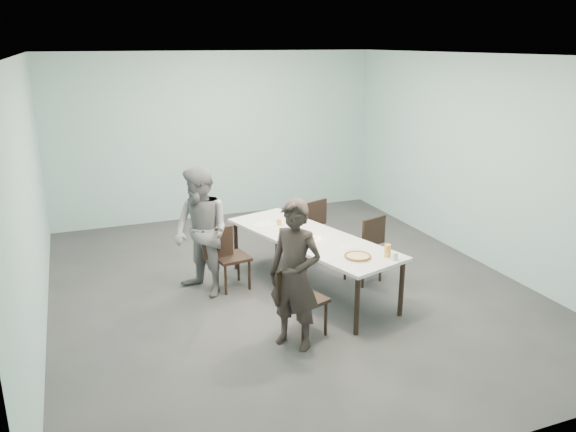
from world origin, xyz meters
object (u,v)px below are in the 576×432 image
object	(u,v)px
chair_near_right	(368,245)
chair_near_left	(299,296)
water_tumbler	(394,256)
diner_far	(201,232)
pizza	(358,257)
diner_near	(295,275)
amber_tumbler	(279,222)
tealight	(311,237)
side_plate	(345,247)
table	(311,241)
chair_far_left	(226,253)
beer_glass	(388,251)
chair_far_right	(310,225)

from	to	relation	value
chair_near_right	chair_near_left	bearing A→B (deg)	20.43
chair_near_left	water_tumbler	world-z (taller)	chair_near_left
diner_far	pizza	distance (m)	2.02
chair_near_right	diner_near	distance (m)	2.07
water_tumbler	amber_tumbler	distance (m)	1.86
chair_near_right	tealight	world-z (taller)	chair_near_right
side_plate	diner_far	bearing A→B (deg)	148.70
table	chair_near_left	distance (m)	1.26
chair_near_left	diner_near	xyz separation A→B (m)	(-0.11, -0.14, 0.31)
side_plate	water_tumbler	xyz separation A→B (m)	(0.34, -0.56, 0.04)
table	diner_near	bearing A→B (deg)	-120.60
chair_near_left	water_tumbler	bearing A→B (deg)	-19.09
side_plate	chair_far_left	bearing A→B (deg)	142.09
diner_near	beer_glass	world-z (taller)	diner_near
diner_far	water_tumbler	distance (m)	2.43
diner_near	amber_tumbler	world-z (taller)	diner_near
chair_far_right	chair_far_left	bearing A→B (deg)	4.50
beer_glass	tealight	distance (m)	1.08
chair_far_left	water_tumbler	size ratio (longest dim) A/B	9.67
chair_far_left	tealight	bearing A→B (deg)	-35.21
diner_far	pizza	xyz separation A→B (m)	(1.54, -1.31, -0.07)
chair_far_left	amber_tumbler	xyz separation A→B (m)	(0.80, 0.16, 0.29)
pizza	side_plate	bearing A→B (deg)	86.27
diner_far	beer_glass	bearing A→B (deg)	26.93
diner_near	pizza	world-z (taller)	diner_near
table	diner_near	world-z (taller)	diner_near
diner_near	pizza	bearing A→B (deg)	70.76
pizza	water_tumbler	bearing A→B (deg)	-28.33
water_tumbler	tealight	size ratio (longest dim) A/B	1.61
chair_far_right	amber_tumbler	xyz separation A→B (m)	(-0.69, -0.51, 0.29)
chair_near_left	amber_tumbler	xyz separation A→B (m)	(0.40, 1.69, 0.29)
diner_far	water_tumbler	size ratio (longest dim) A/B	18.66
chair_far_left	diner_near	distance (m)	1.72
chair_far_right	amber_tumbler	distance (m)	0.91
diner_near	side_plate	bearing A→B (deg)	87.04
chair_far_right	diner_near	distance (m)	2.64
chair_far_left	table	bearing A→B (deg)	-31.82
chair_far_right	diner_near	xyz separation A→B (m)	(-1.20, -2.33, 0.31)
diner_near	tealight	xyz separation A→B (m)	(0.69, 1.17, -0.04)
water_tumbler	beer_glass	bearing A→B (deg)	101.82
chair_near_left	table	bearing A→B (deg)	41.22
table	chair_near_left	world-z (taller)	chair_near_left
tealight	amber_tumbler	world-z (taller)	amber_tumbler
beer_glass	amber_tumbler	size ratio (longest dim) A/B	1.88
chair_far_left	tealight	distance (m)	1.14
water_tumbler	chair_far_right	bearing A→B (deg)	92.39
pizza	water_tumbler	distance (m)	0.42
table	amber_tumbler	world-z (taller)	amber_tumbler
table	chair_near_left	xyz separation A→B (m)	(-0.62, -1.08, -0.19)
chair_near_left	beer_glass	distance (m)	1.21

